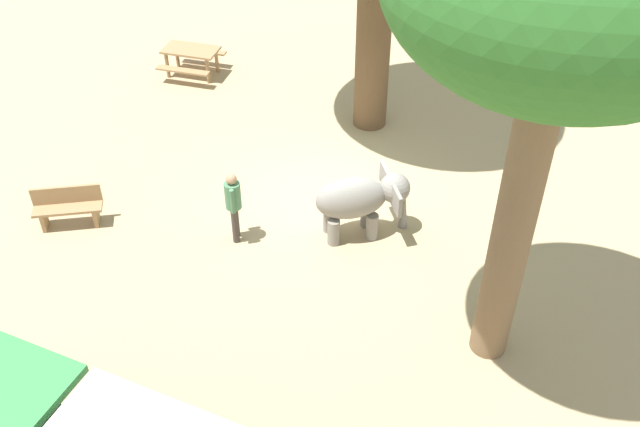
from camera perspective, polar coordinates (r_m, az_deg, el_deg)
The scene contains 5 objects.
ground_plane at distance 15.85m, azimuth 0.66°, elevation 1.21°, with size 60.00×60.00×0.00m, color tan.
elephant at distance 14.44m, azimuth 3.26°, elevation 1.14°, with size 1.88×1.76×1.37m.
person_handler at distance 14.32m, azimuth -6.85°, elevation 0.92°, with size 0.32×0.46×1.62m.
wooden_bench at distance 15.78m, azimuth -19.29°, elevation 0.58°, with size 1.40×1.08×0.88m.
picnic_table_near at distance 20.63m, azimuth -10.13°, elevation 12.19°, with size 1.69×1.68×0.78m.
Camera 1 is at (-4.85, 11.51, 9.76)m, focal length 40.53 mm.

